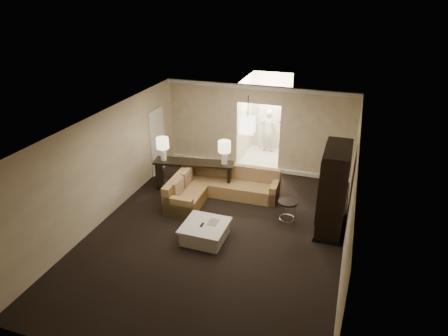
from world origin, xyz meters
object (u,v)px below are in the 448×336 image
(armoire, at_px, (333,191))
(coffee_table, at_px, (205,232))
(person, at_px, (268,128))
(console_table, at_px, (194,173))
(drink_table, at_px, (288,207))
(sectional_sofa, at_px, (217,187))

(armoire, bearing_deg, coffee_table, -152.17)
(coffee_table, relative_size, person, 0.60)
(armoire, height_order, person, armoire)
(console_table, distance_m, person, 3.88)
(armoire, bearing_deg, console_table, 168.39)
(coffee_table, distance_m, armoire, 3.24)
(coffee_table, xyz_separation_m, drink_table, (1.72, 1.38, 0.22))
(drink_table, xyz_separation_m, person, (-1.55, 4.51, 0.44))
(coffee_table, height_order, console_table, console_table)
(armoire, distance_m, drink_table, 1.21)
(sectional_sofa, height_order, coffee_table, sectional_sofa)
(sectional_sofa, xyz_separation_m, person, (0.61, 3.84, 0.55))
(sectional_sofa, relative_size, armoire, 1.28)
(console_table, xyz_separation_m, drink_table, (2.94, -0.91, -0.10))
(console_table, bearing_deg, sectional_sofa, -26.87)
(sectional_sofa, distance_m, coffee_table, 2.10)
(coffee_table, height_order, armoire, armoire)
(sectional_sofa, bearing_deg, armoire, -11.64)
(console_table, bearing_deg, coffee_table, -72.05)
(sectional_sofa, relative_size, person, 1.59)
(console_table, distance_m, drink_table, 3.08)
(sectional_sofa, distance_m, drink_table, 2.26)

